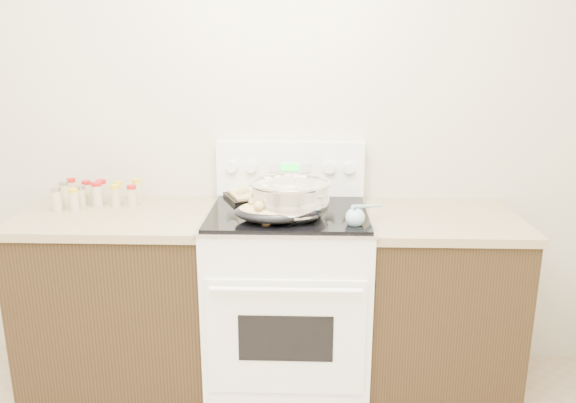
{
  "coord_description": "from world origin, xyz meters",
  "views": [
    {
      "loc": [
        0.44,
        -1.14,
        1.69
      ],
      "look_at": [
        0.35,
        1.37,
        1.0
      ],
      "focal_mm": 35.0,
      "sensor_mm": 36.0,
      "label": 1
    }
  ],
  "objects": [
    {
      "name": "room_shell",
      "position": [
        0.0,
        0.0,
        1.7
      ],
      "size": [
        4.1,
        3.6,
        2.75
      ],
      "color": "beige",
      "rests_on": "ground"
    },
    {
      "name": "counter_left",
      "position": [
        -0.48,
        1.43,
        0.46
      ],
      "size": [
        0.93,
        0.67,
        0.92
      ],
      "color": "black",
      "rests_on": "ground"
    },
    {
      "name": "counter_right",
      "position": [
        1.08,
        1.43,
        0.46
      ],
      "size": [
        0.73,
        0.67,
        0.92
      ],
      "color": "black",
      "rests_on": "ground"
    },
    {
      "name": "kitchen_range",
      "position": [
        0.35,
        1.42,
        0.49
      ],
      "size": [
        0.78,
        0.73,
        1.22
      ],
      "color": "white",
      "rests_on": "ground"
    },
    {
      "name": "mixing_bowl",
      "position": [
        0.36,
        1.31,
        1.03
      ],
      "size": [
        0.43,
        0.43,
        0.22
      ],
      "color": "silver",
      "rests_on": "kitchen_range"
    },
    {
      "name": "roasting_pan",
      "position": [
        0.29,
        1.24,
        0.99
      ],
      "size": [
        0.36,
        0.26,
        0.11
      ],
      "color": "black",
      "rests_on": "kitchen_range"
    },
    {
      "name": "baking_sheet",
      "position": [
        0.23,
        1.7,
        0.96
      ],
      "size": [
        0.54,
        0.47,
        0.06
      ],
      "color": "black",
      "rests_on": "kitchen_range"
    },
    {
      "name": "wooden_spoon",
      "position": [
        0.28,
        1.23,
        0.95
      ],
      "size": [
        0.14,
        0.22,
        0.04
      ],
      "color": "#A4754B",
      "rests_on": "kitchen_range"
    },
    {
      "name": "blue_ladle",
      "position": [
        0.65,
        1.21,
        0.98
      ],
      "size": [
        0.19,
        0.25,
        0.11
      ],
      "color": "#86B3C8",
      "rests_on": "kitchen_range"
    },
    {
      "name": "spice_jars",
      "position": [
        -0.63,
        1.56,
        0.98
      ],
      "size": [
        0.39,
        0.24,
        0.13
      ],
      "color": "#BFB28C",
      "rests_on": "counter_left"
    }
  ]
}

